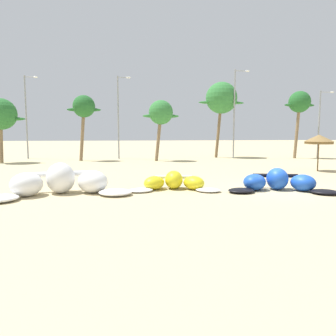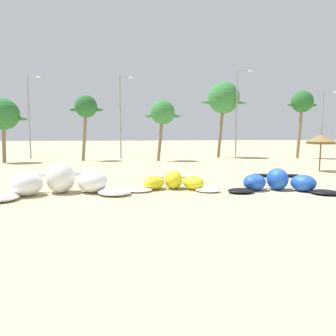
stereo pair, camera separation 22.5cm
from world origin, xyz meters
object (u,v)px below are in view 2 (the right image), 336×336
(kite_far_left, at_px, (60,182))
(palm_left, at_px, (86,108))
(palm_center_right, at_px, (302,103))
(beach_umbrella_near_van, at_px, (321,139))
(lamppost_west_center, at_px, (121,113))
(lamppost_west, at_px, (30,113))
(palm_left_of_gap, at_px, (163,113))
(lamppost_east, at_px, (323,120))
(palm_center_left, at_px, (224,98))
(kite_left_of_center, at_px, (279,182))
(palm_leftmost, at_px, (3,115))
(lamppost_east_center, at_px, (238,110))
(kite_left, at_px, (174,183))

(kite_far_left, xyz_separation_m, palm_left, (-1.09, 20.27, 5.25))
(palm_center_right, bearing_deg, palm_left, -179.70)
(beach_umbrella_near_van, height_order, palm_center_right, palm_center_right)
(lamppost_west_center, bearing_deg, lamppost_west, 171.70)
(palm_center_right, distance_m, lamppost_west_center, 21.91)
(palm_left_of_gap, xyz_separation_m, lamppost_east, (20.06, 1.41, -0.56))
(palm_center_left, relative_size, lamppost_west, 0.96)
(palm_left_of_gap, relative_size, lamppost_east, 0.81)
(palm_left_of_gap, distance_m, lamppost_east, 20.11)
(kite_left_of_center, xyz_separation_m, lamppost_west, (-19.33, 24.81, 5.01))
(palm_center_left, distance_m, palm_center_right, 9.42)
(lamppost_west, bearing_deg, kite_far_left, -71.40)
(kite_left_of_center, height_order, palm_center_left, palm_center_left)
(palm_left_of_gap, relative_size, lamppost_west_center, 0.68)
(palm_leftmost, distance_m, palm_center_left, 25.17)
(lamppost_east_center, bearing_deg, palm_leftmost, -174.33)
(palm_leftmost, relative_size, lamppost_west_center, 0.67)
(palm_center_right, xyz_separation_m, lamppost_east, (2.86, -0.04, -2.02))
(kite_far_left, relative_size, palm_left_of_gap, 1.04)
(kite_left_of_center, relative_size, lamppost_east, 0.67)
(kite_far_left, xyz_separation_m, lamppost_east, (27.35, 20.36, 4.09))
(kite_left, height_order, beach_umbrella_near_van, beach_umbrella_near_van)
(kite_far_left, relative_size, beach_umbrella_near_van, 2.39)
(palm_leftmost, xyz_separation_m, palm_center_left, (24.68, 4.28, 2.48))
(beach_umbrella_near_van, xyz_separation_m, palm_left, (-19.67, 12.95, 3.30))
(lamppost_west_center, distance_m, lamppost_east_center, 14.03)
(lamppost_east_center, relative_size, lamppost_east, 1.29)
(palm_left_of_gap, xyz_separation_m, lamppost_west, (-15.46, 5.33, 0.22))
(lamppost_west_center, xyz_separation_m, lamppost_east_center, (13.96, -1.39, 0.48))
(beach_umbrella_near_van, xyz_separation_m, lamppost_west_center, (-15.85, 15.37, 2.88))
(kite_far_left, distance_m, lamppost_east_center, 27.58)
(palm_left, distance_m, palm_center_right, 25.59)
(lamppost_west, bearing_deg, kite_left, -59.59)
(kite_far_left, relative_size, lamppost_east_center, 0.65)
(beach_umbrella_near_van, relative_size, lamppost_west, 0.30)
(kite_left_of_center, height_order, palm_center_right, palm_center_right)
(palm_center_right, distance_m, lamppost_east_center, 7.89)
(kite_left, xyz_separation_m, palm_center_left, (9.71, 22.45, 7.05))
(beach_umbrella_near_van, bearing_deg, lamppost_west_center, 135.88)
(beach_umbrella_near_van, relative_size, lamppost_west_center, 0.30)
(palm_leftmost, bearing_deg, kite_left_of_center, -43.38)
(kite_left, relative_size, palm_leftmost, 0.75)
(palm_leftmost, relative_size, palm_left_of_gap, 0.99)
(palm_left, bearing_deg, palm_center_right, 0.30)
(kite_far_left, height_order, beach_umbrella_near_van, beach_umbrella_near_van)
(lamppost_east_center, bearing_deg, lamppost_west_center, 174.29)
(palm_leftmost, height_order, lamppost_west_center, lamppost_west_center)
(kite_left, height_order, lamppost_west_center, lamppost_west_center)
(kite_left, distance_m, palm_center_left, 25.46)
(kite_left, bearing_deg, kite_left_of_center, -11.37)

